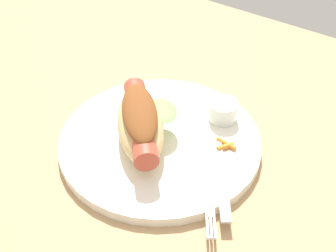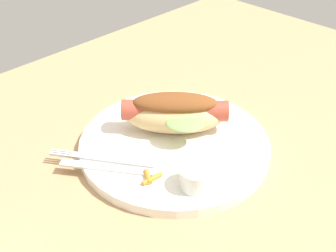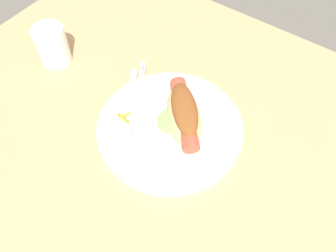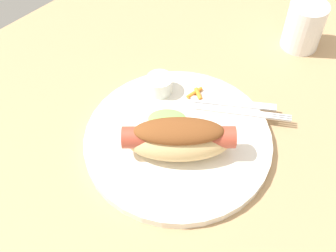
{
  "view_description": "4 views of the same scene",
  "coord_description": "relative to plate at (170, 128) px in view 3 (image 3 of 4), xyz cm",
  "views": [
    {
      "loc": [
        33.78,
        -42.91,
        48.32
      ],
      "look_at": [
        4.4,
        -0.62,
        3.62
      ],
      "focal_mm": 49.23,
      "sensor_mm": 36.0,
      "label": 1
    },
    {
      "loc": [
        42.15,
        34.94,
        42.67
      ],
      "look_at": [
        3.78,
        -2.98,
        3.77
      ],
      "focal_mm": 44.85,
      "sensor_mm": 36.0,
      "label": 2
    },
    {
      "loc": [
        -21.08,
        33.76,
        62.34
      ],
      "look_at": [
        2.72,
        0.31,
        4.59
      ],
      "focal_mm": 38.48,
      "sensor_mm": 36.0,
      "label": 3
    },
    {
      "loc": [
        -27.58,
        -28.75,
        56.18
      ],
      "look_at": [
        2.58,
        -0.46,
        4.43
      ],
      "focal_mm": 45.37,
      "sensor_mm": 36.0,
      "label": 4
    }
  ],
  "objects": [
    {
      "name": "carrot_garnish",
      "position": [
        9.07,
        3.91,
        1.17
      ],
      "size": [
        3.34,
        2.62,
        0.77
      ],
      "color": "orange",
      "rests_on": "plate"
    },
    {
      "name": "plate",
      "position": [
        0.0,
        0.0,
        0.0
      ],
      "size": [
        30.42,
        30.42,
        1.6
      ],
      "primitive_type": "cylinder",
      "color": "white",
      "rests_on": "ground_plane"
    },
    {
      "name": "ground_plane",
      "position": [
        -3.65,
        1.65,
        -1.7
      ],
      "size": [
        120.0,
        90.0,
        1.8
      ],
      "primitive_type": "cube",
      "color": "tan"
    },
    {
      "name": "sauce_ramekin",
      "position": [
        5.43,
        9.32,
        2.34
      ],
      "size": [
        4.55,
        4.55,
        3.07
      ],
      "primitive_type": "cylinder",
      "color": "white",
      "rests_on": "plate"
    },
    {
      "name": "fork",
      "position": [
        10.96,
        -4.15,
        1.0
      ],
      "size": [
        10.11,
        14.36,
        0.4
      ],
      "rotation": [
        0.0,
        0.0,
        5.3
      ],
      "color": "silver",
      "rests_on": "plate"
    },
    {
      "name": "knife",
      "position": [
        11.76,
        -2.1,
        0.98
      ],
      "size": [
        9.57,
        12.83,
        0.36
      ],
      "primitive_type": "cube",
      "rotation": [
        0.0,
        0.0,
        5.32
      ],
      "color": "silver",
      "rests_on": "plate"
    },
    {
      "name": "drinking_cup",
      "position": [
        34.62,
        -1.14,
        3.87
      ],
      "size": [
        7.32,
        7.32,
        9.34
      ],
      "primitive_type": "cylinder",
      "color": "white",
      "rests_on": "ground_plane"
    },
    {
      "name": "hot_dog",
      "position": [
        -2.07,
        -1.92,
        4.26
      ],
      "size": [
        15.72,
        16.09,
        6.65
      ],
      "rotation": [
        0.0,
        0.0,
        5.47
      ],
      "color": "#DBB77A",
      "rests_on": "plate"
    }
  ]
}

